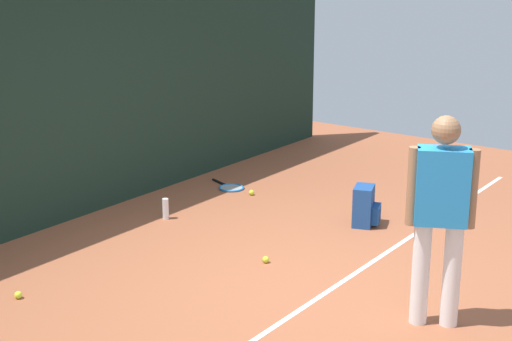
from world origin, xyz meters
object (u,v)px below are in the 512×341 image
Objects in this scene: tennis_ball_by_fence at (266,259)px; tennis_ball_far_left at (18,295)px; tennis_player at (441,209)px; tennis_ball_near_player at (252,193)px; water_bottle at (166,209)px; tennis_racket at (230,187)px; backpack at (365,207)px.

tennis_ball_far_left is at bearing 146.67° from tennis_ball_by_fence.
tennis_player is 25.76× the size of tennis_ball_near_player.
tennis_racket is at bearing 5.83° from water_bottle.
backpack is 6.67× the size of tennis_ball_near_player.
tennis_ball_by_fence is at bearing -33.33° from tennis_ball_far_left.
tennis_player reaches higher than tennis_ball_by_fence.
tennis_racket is 9.64× the size of tennis_ball_near_player.
water_bottle is (0.57, 3.44, -0.85)m from tennis_player.
tennis_player is at bearing -8.83° from tennis_racket.
tennis_ball_by_fence is (-1.70, -1.77, 0.02)m from tennis_racket.
backpack is (1.71, 1.55, -0.76)m from tennis_player.
tennis_ball_near_player and tennis_ball_by_fence have the same top height.
tennis_player is at bearing -99.42° from water_bottle.
tennis_ball_near_player is at bearing 8.79° from tennis_racket.
tennis_racket is 9.64× the size of tennis_ball_far_left.
tennis_ball_near_player is 0.28× the size of water_bottle.
tennis_ball_near_player is 2.13m from tennis_ball_by_fence.
water_bottle is (0.36, 1.64, 0.09)m from tennis_ball_by_fence.
tennis_ball_by_fence is at bearing -139.58° from tennis_ball_near_player.
tennis_racket is 1.45× the size of backpack.
tennis_player is 2.43m from backpack.
tennis_racket is (1.91, 3.58, -0.95)m from tennis_player.
tennis_ball_far_left is (-3.53, -0.13, 0.00)m from tennis_ball_near_player.
tennis_ball_near_player is 1.00× the size of tennis_ball_by_fence.
tennis_ball_far_left reaches higher than tennis_racket.
tennis_player is 2.67× the size of tennis_racket.
tennis_racket is 2.45m from tennis_ball_by_fence.
tennis_racket is at bearing 79.54° from tennis_ball_near_player.
tennis_player is 25.76× the size of tennis_ball_by_fence.
tennis_player reaches higher than backpack.
tennis_ball_near_player is 1.29m from water_bottle.
tennis_ball_far_left is 2.30m from water_bottle.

